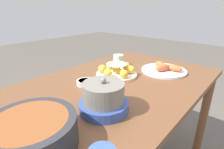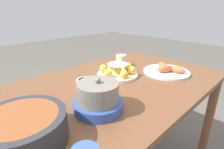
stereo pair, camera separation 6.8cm
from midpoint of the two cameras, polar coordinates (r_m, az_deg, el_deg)
The scene contains 7 objects.
dining_table at distance 1.02m, azimuth -0.11°, elevation -9.11°, with size 1.52×0.85×0.78m.
cake_plate at distance 1.12m, azimuth 3.60°, elevation 1.12°, with size 0.26×0.26×0.09m.
serving_bowl at distance 0.63m, azimuth -24.23°, elevation -15.85°, with size 0.28×0.28×0.10m.
sauce_bowl at distance 1.01m, azimuth -6.90°, elevation -2.29°, with size 0.10×0.10×0.03m.
seafood_platter at distance 1.24m, azimuth 19.03°, elevation 1.24°, with size 0.30×0.30×0.06m.
cup_near at distance 1.31m, azimuth 4.44°, elevation 4.52°, with size 0.08×0.08×0.09m.
warming_pot at distance 0.74m, azimuth -1.85°, elevation -7.69°, with size 0.21×0.21×0.15m.
Camera 2 is at (0.60, 0.65, 1.19)m, focal length 28.00 mm.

